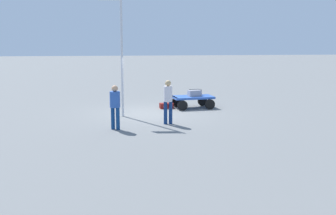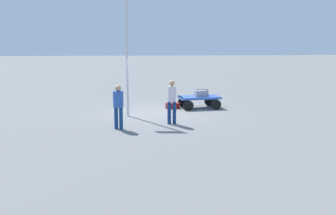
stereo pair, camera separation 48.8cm
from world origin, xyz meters
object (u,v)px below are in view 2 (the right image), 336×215
at_px(luggage_cart, 199,99).
at_px(suitcase_grey, 173,106).
at_px(flagpole, 125,41).
at_px(worker_trailing, 172,99).
at_px(suitcase_dark, 201,93).
at_px(worker_lead, 118,103).
at_px(suitcase_olive, 202,92).

distance_m(luggage_cart, suitcase_grey, 1.28).
bearing_deg(flagpole, luggage_cart, -153.20).
xyz_separation_m(worker_trailing, flagpole, (1.82, -1.81, 2.18)).
xyz_separation_m(suitcase_dark, worker_trailing, (1.69, 3.51, 0.28)).
distance_m(worker_lead, flagpole, 3.38).
bearing_deg(worker_trailing, flagpole, -44.77).
relative_size(suitcase_dark, worker_trailing, 0.38).
height_order(suitcase_dark, flagpole, flagpole).
height_order(worker_trailing, flagpole, flagpole).
height_order(luggage_cart, suitcase_dark, suitcase_dark).
bearing_deg(worker_lead, flagpole, -94.62).
bearing_deg(suitcase_grey, worker_trailing, 84.36).
bearing_deg(flagpole, worker_trailing, 135.23).
xyz_separation_m(suitcase_grey, flagpole, (2.18, 1.76, 3.05)).
distance_m(suitcase_dark, worker_lead, 5.65).
distance_m(suitcase_olive, suitcase_grey, 1.66).
distance_m(suitcase_olive, worker_lead, 6.16).
relative_size(worker_lead, flagpole, 0.30).
bearing_deg(luggage_cart, flagpole, 26.80).
bearing_deg(luggage_cart, suitcase_grey, -1.64).
bearing_deg(suitcase_grey, suitcase_dark, 177.12).
height_order(luggage_cart, suitcase_grey, luggage_cart).
height_order(suitcase_grey, worker_trailing, worker_trailing).
height_order(suitcase_dark, worker_lead, worker_lead).
height_order(suitcase_dark, worker_trailing, worker_trailing).
bearing_deg(luggage_cart, worker_lead, 49.72).
bearing_deg(luggage_cart, suitcase_olive, -114.80).
xyz_separation_m(worker_lead, worker_trailing, (-2.03, -0.74, 0.02)).
relative_size(worker_lead, worker_trailing, 0.95).
relative_size(luggage_cart, suitcase_dark, 3.08).
height_order(suitcase_dark, suitcase_olive, suitcase_dark).
distance_m(luggage_cart, worker_lead, 5.64).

